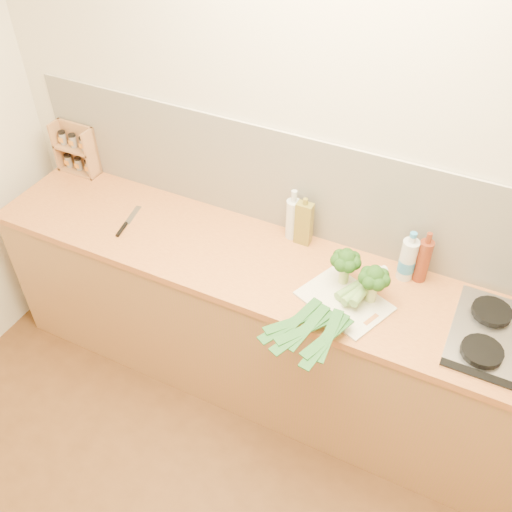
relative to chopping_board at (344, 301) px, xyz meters
The scene contains 14 objects.
room_shell 0.53m from the chopping_board, 126.37° to the left, with size 3.50×3.50×3.50m.
counter 0.54m from the chopping_board, 163.46° to the left, with size 3.20×0.62×0.90m.
chopping_board is the anchor object (origin of this frame).
broccoli_left 0.18m from the chopping_board, 112.60° to the left, with size 0.14×0.14×0.19m.
broccoli_right 0.18m from the chopping_board, 27.79° to the left, with size 0.14×0.14×0.19m.
leek_front 0.04m from the chopping_board, behind, with size 0.37×0.67×0.04m.
leek_mid 0.07m from the chopping_board, 76.27° to the right, with size 0.31×0.66×0.04m.
leek_back 0.10m from the chopping_board, 48.66° to the right, with size 0.16×0.68×0.04m.
chefs_knife 1.19m from the chopping_board, behind, with size 0.08×0.27×0.02m.
spice_rack 1.76m from the chopping_board, 169.35° to the left, with size 0.24×0.10×0.29m.
oil_tin 0.46m from the chopping_board, 137.43° to the left, with size 0.08×0.05×0.26m.
glass_bottle 0.51m from the chopping_board, 140.92° to the left, with size 0.07×0.07×0.28m.
amber_bottle 0.41m from the chopping_board, 48.48° to the left, with size 0.06×0.06×0.27m.
water_bottle 0.35m from the chopping_board, 54.93° to the left, with size 0.08×0.08×0.24m.
Camera 1 is at (0.69, -0.62, 2.74)m, focal length 40.00 mm.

